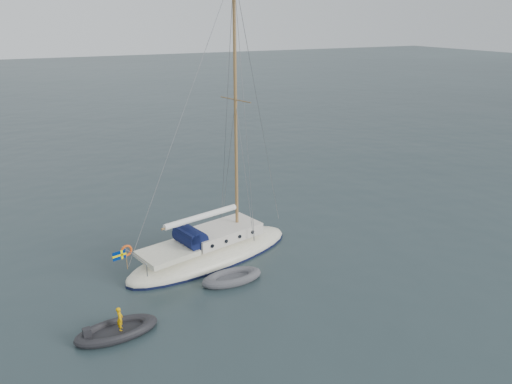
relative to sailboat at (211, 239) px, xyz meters
name	(u,v)px	position (x,y,z in m)	size (l,w,h in m)	color
ground	(280,251)	(3.77, -0.98, -1.15)	(300.00, 300.00, 0.00)	black
sailboat	(211,239)	(0.00, 0.00, 0.00)	(10.69, 3.20, 15.23)	white
dinghy	(232,278)	(-0.02, -2.82, -0.95)	(3.15, 1.42, 0.45)	#525257
rib	(116,330)	(-6.11, -4.73, -0.95)	(3.49, 1.58, 1.25)	black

